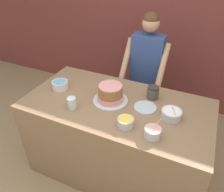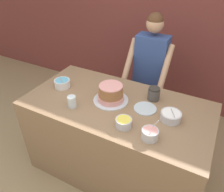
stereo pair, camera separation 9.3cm
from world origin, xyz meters
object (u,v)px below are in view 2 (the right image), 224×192
at_px(cake, 111,94).
at_px(frosting_bowl_pink, 150,134).
at_px(drinking_glass, 72,102).
at_px(ceramic_plate, 145,109).
at_px(frosting_bowl_yellow, 124,122).
at_px(person_baker, 150,67).
at_px(frosting_bowl_white, 171,116).
at_px(frosting_bowl_blue, 62,83).
at_px(stoneware_jar, 154,94).

distance_m(cake, frosting_bowl_pink, 0.60).
distance_m(drinking_glass, ceramic_plate, 0.69).
relative_size(frosting_bowl_yellow, ceramic_plate, 0.66).
bearing_deg(person_baker, cake, -98.52).
bearing_deg(frosting_bowl_pink, cake, 148.54).
bearing_deg(frosting_bowl_yellow, person_baker, 97.97).
height_order(person_baker, frosting_bowl_white, person_baker).
bearing_deg(frosting_bowl_white, drinking_glass, -164.42).
relative_size(frosting_bowl_blue, frosting_bowl_white, 0.93).
height_order(drinking_glass, stoneware_jar, stoneware_jar).
height_order(frosting_bowl_pink, drinking_glass, frosting_bowl_pink).
bearing_deg(cake, ceramic_plate, 4.25).
xyz_separation_m(frosting_bowl_blue, stoneware_jar, (0.95, 0.23, 0.02)).
height_order(frosting_bowl_yellow, frosting_bowl_white, frosting_bowl_white).
height_order(cake, stoneware_jar, cake).
bearing_deg(person_baker, frosting_bowl_blue, -130.73).
bearing_deg(ceramic_plate, frosting_bowl_blue, -177.41).
bearing_deg(drinking_glass, cake, 43.32).
distance_m(frosting_bowl_pink, frosting_bowl_blue, 1.14).
bearing_deg(ceramic_plate, cake, -175.75).
height_order(frosting_bowl_blue, frosting_bowl_white, frosting_bowl_white).
xyz_separation_m(person_baker, frosting_bowl_pink, (0.39, -1.11, 0.00)).
distance_m(drinking_glass, stoneware_jar, 0.80).
bearing_deg(cake, person_baker, 81.48).
relative_size(frosting_bowl_yellow, drinking_glass, 1.22).
distance_m(cake, frosting_bowl_blue, 0.58).
bearing_deg(cake, frosting_bowl_blue, -178.40).
bearing_deg(drinking_glass, frosting_bowl_yellow, -2.47).
relative_size(cake, drinking_glass, 3.04).
xyz_separation_m(ceramic_plate, stoneware_jar, (0.01, 0.19, 0.06)).
bearing_deg(frosting_bowl_blue, drinking_glass, -38.27).
bearing_deg(frosting_bowl_yellow, ceramic_plate, 75.85).
distance_m(frosting_bowl_pink, ceramic_plate, 0.38).
relative_size(frosting_bowl_pink, drinking_glass, 1.46).
bearing_deg(ceramic_plate, person_baker, 106.51).
xyz_separation_m(frosting_bowl_white, drinking_glass, (-0.87, -0.24, 0.02)).
distance_m(frosting_bowl_yellow, frosting_bowl_blue, 0.90).
relative_size(person_baker, ceramic_plate, 7.61).
distance_m(cake, stoneware_jar, 0.42).
relative_size(person_baker, cake, 4.66).
height_order(person_baker, cake, person_baker).
bearing_deg(frosting_bowl_blue, frosting_bowl_pink, -15.19).
xyz_separation_m(cake, frosting_bowl_white, (0.60, -0.02, -0.04)).
relative_size(cake, ceramic_plate, 1.63).
distance_m(cake, ceramic_plate, 0.36).
xyz_separation_m(person_baker, ceramic_plate, (0.23, -0.77, -0.04)).
height_order(cake, frosting_bowl_yellow, cake).
bearing_deg(frosting_bowl_white, stoneware_jar, 135.14).
xyz_separation_m(frosting_bowl_white, ceramic_plate, (-0.25, 0.04, -0.04)).
bearing_deg(drinking_glass, stoneware_jar, 36.78).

